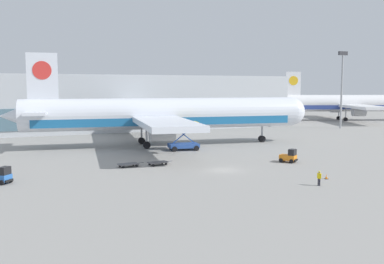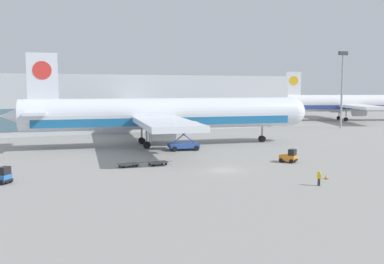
% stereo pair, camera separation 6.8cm
% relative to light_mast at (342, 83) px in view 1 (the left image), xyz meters
% --- Properties ---
extents(ground_plane, '(400.00, 400.00, 0.00)m').
position_rel_light_mast_xyz_m(ground_plane, '(-54.99, -39.72, -11.97)').
color(ground_plane, gray).
extents(terminal_building, '(90.00, 18.20, 14.00)m').
position_rel_light_mast_xyz_m(terminal_building, '(-54.51, 19.89, -4.98)').
color(terminal_building, '#B2B7BC').
rests_on(terminal_building, ground_plane).
extents(light_mast, '(2.80, 0.50, 20.37)m').
position_rel_light_mast_xyz_m(light_mast, '(0.00, 0.00, 0.00)').
color(light_mast, '#9EA0A5').
rests_on(light_mast, ground_plane).
extents(airplane_main, '(57.90, 48.64, 17.00)m').
position_rel_light_mast_xyz_m(airplane_main, '(-55.07, -13.78, -6.13)').
color(airplane_main, silver).
rests_on(airplane_main, ground_plane).
extents(airplane_distant, '(51.93, 44.67, 15.89)m').
position_rel_light_mast_xyz_m(airplane_distant, '(21.93, 19.53, -6.51)').
color(airplane_distant, white).
rests_on(airplane_distant, ground_plane).
extents(scissor_lift_loader, '(5.56, 3.98, 4.98)m').
position_rel_light_mast_xyz_m(scissor_lift_loader, '(-53.29, -20.60, -10.04)').
color(scissor_lift_loader, '#284C99').
rests_on(scissor_lift_loader, ground_plane).
extents(baggage_tug_foreground, '(2.60, 2.81, 2.00)m').
position_rel_light_mast_xyz_m(baggage_tug_foreground, '(-43.33, -38.05, -11.09)').
color(baggage_tug_foreground, orange).
rests_on(baggage_tug_foreground, ground_plane).
extents(baggage_tug_mid, '(2.79, 2.67, 2.00)m').
position_rel_light_mast_xyz_m(baggage_tug_mid, '(-82.30, -36.99, -11.09)').
color(baggage_tug_mid, '#2D66B7').
rests_on(baggage_tug_mid, ground_plane).
extents(baggage_dolly_lead, '(3.77, 1.85, 0.48)m').
position_rel_light_mast_xyz_m(baggage_dolly_lead, '(-66.23, -32.53, -11.58)').
color(baggage_dolly_lead, '#56565B').
rests_on(baggage_dolly_lead, ground_plane).
extents(baggage_dolly_second, '(3.77, 1.85, 0.48)m').
position_rel_light_mast_xyz_m(baggage_dolly_second, '(-61.99, -32.81, -11.58)').
color(baggage_dolly_second, '#56565B').
rests_on(baggage_dolly_second, ground_plane).
extents(ground_crew_near, '(0.29, 0.56, 1.70)m').
position_rel_light_mast_xyz_m(ground_crew_near, '(-49.06, -51.88, -10.98)').
color(ground_crew_near, black).
rests_on(ground_crew_near, ground_plane).
extents(traffic_cone_near, '(0.40, 0.40, 0.59)m').
position_rel_light_mast_xyz_m(traffic_cone_near, '(-45.92, -49.38, -11.68)').
color(traffic_cone_near, black).
rests_on(traffic_cone_near, ground_plane).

